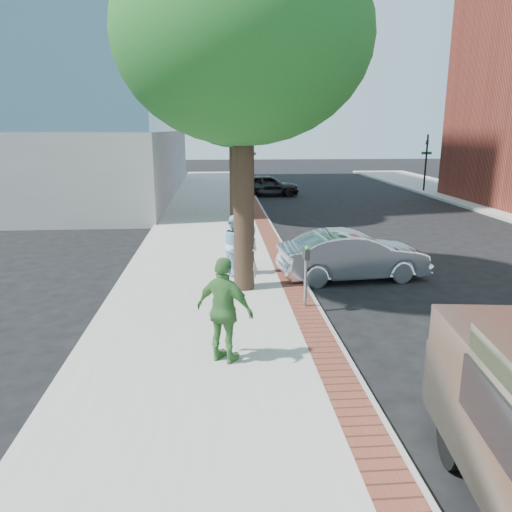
{
  "coord_description": "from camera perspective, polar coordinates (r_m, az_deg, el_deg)",
  "views": [
    {
      "loc": [
        -1.24,
        -10.41,
        4.16
      ],
      "look_at": [
        -0.35,
        1.12,
        1.2
      ],
      "focal_mm": 35.0,
      "sensor_mm": 36.0,
      "label": 1
    }
  ],
  "objects": [
    {
      "name": "signal_near",
      "position": [
        32.53,
        -0.64,
        10.99
      ],
      "size": [
        0.7,
        0.15,
        3.8
      ],
      "color": "black",
      "rests_on": "ground"
    },
    {
      "name": "office_base",
      "position": [
        34.54,
        -24.66,
        9.49
      ],
      "size": [
        18.2,
        22.2,
        4.0
      ],
      "primitive_type": "cube",
      "color": "gray",
      "rests_on": "ground"
    },
    {
      "name": "brick_strip",
      "position": [
        18.94,
        1.58,
        2.14
      ],
      "size": [
        0.6,
        60.0,
        0.01
      ],
      "primitive_type": "cube",
      "color": "brown",
      "rests_on": "sidewalk"
    },
    {
      "name": "tree_near",
      "position": [
        12.49,
        -1.53,
        23.64
      ],
      "size": [
        6.0,
        6.0,
        8.51
      ],
      "color": "black",
      "rests_on": "sidewalk"
    },
    {
      "name": "sidewalk",
      "position": [
        18.85,
        -5.09,
        1.79
      ],
      "size": [
        5.0,
        60.0,
        0.15
      ],
      "primitive_type": "cube",
      "color": "#9E9991",
      "rests_on": "ground"
    },
    {
      "name": "ground",
      "position": [
        11.27,
        2.25,
        -7.3
      ],
      "size": [
        120.0,
        120.0,
        0.0
      ],
      "primitive_type": "plane",
      "color": "black",
      "rests_on": "ground"
    },
    {
      "name": "person_gray",
      "position": [
        12.81,
        -0.79,
        -0.05
      ],
      "size": [
        0.66,
        0.72,
        1.65
      ],
      "primitive_type": "imported",
      "rotation": [
        0.0,
        0.0,
        -1.0
      ],
      "color": "#B0B0B5",
      "rests_on": "sidewalk"
    },
    {
      "name": "signal_far",
      "position": [
        35.25,
        18.87,
        10.5
      ],
      "size": [
        0.7,
        0.15,
        3.8
      ],
      "color": "black",
      "rests_on": "ground"
    },
    {
      "name": "tree_far",
      "position": [
        22.45,
        -2.62,
        17.25
      ],
      "size": [
        4.8,
        4.8,
        7.14
      ],
      "color": "black",
      "rests_on": "sidewalk"
    },
    {
      "name": "curb",
      "position": [
        18.99,
        2.63,
        1.92
      ],
      "size": [
        0.1,
        60.0,
        0.15
      ],
      "primitive_type": "cube",
      "color": "gray",
      "rests_on": "ground"
    },
    {
      "name": "sedan_silver",
      "position": [
        14.31,
        11.05,
        0.04
      ],
      "size": [
        4.3,
        1.88,
        1.37
      ],
      "primitive_type": "imported",
      "rotation": [
        0.0,
        0.0,
        1.67
      ],
      "color": "silver",
      "rests_on": "ground"
    },
    {
      "name": "person_officer",
      "position": [
        13.99,
        -2.4,
        1.28
      ],
      "size": [
        0.85,
        0.97,
        1.69
      ],
      "primitive_type": "imported",
      "rotation": [
        0.0,
        0.0,
        1.86
      ],
      "color": "#9CCEF1",
      "rests_on": "sidewalk"
    },
    {
      "name": "parking_meter",
      "position": [
        11.37,
        5.73,
        -0.78
      ],
      "size": [
        0.12,
        0.32,
        1.47
      ],
      "color": "gray",
      "rests_on": "sidewalk"
    },
    {
      "name": "bg_car",
      "position": [
        31.86,
        1.31,
        8.08
      ],
      "size": [
        4.04,
        1.74,
        1.36
      ],
      "primitive_type": "imported",
      "rotation": [
        0.0,
        0.0,
        1.6
      ],
      "color": "black",
      "rests_on": "ground"
    },
    {
      "name": "person_green",
      "position": [
        8.72,
        -3.6,
        -6.24
      ],
      "size": [
        1.18,
        0.99,
        1.89
      ],
      "primitive_type": "imported",
      "rotation": [
        0.0,
        0.0,
        2.57
      ],
      "color": "#417D39",
      "rests_on": "sidewalk"
    }
  ]
}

